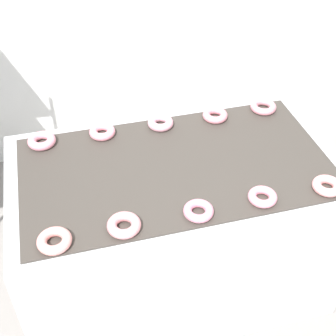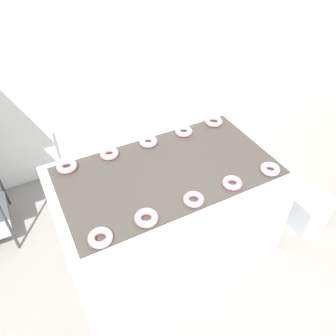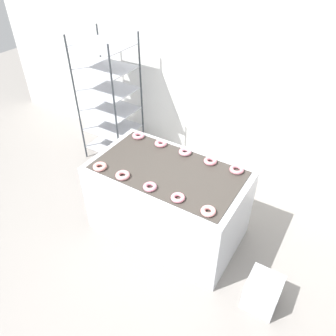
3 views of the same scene
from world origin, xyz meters
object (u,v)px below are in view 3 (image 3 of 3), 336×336
(donut_near_leftmost, at_px, (100,167))
(donut_near_right, at_px, (178,198))
(donut_far_leftmost, at_px, (138,136))
(donut_far_right, at_px, (210,161))
(donut_near_left, at_px, (123,175))
(donut_near_center, at_px, (150,187))
(donut_near_rightmost, at_px, (208,211))
(donut_far_rightmost, at_px, (237,170))
(glaze_bin, at_px, (262,292))
(fryer_machine, at_px, (168,201))
(baking_rack_cart, at_px, (110,100))
(donut_far_left, at_px, (161,143))
(donut_far_center, at_px, (185,152))

(donut_near_leftmost, bearing_deg, donut_near_right, 1.32)
(donut_far_leftmost, relative_size, donut_far_right, 1.04)
(donut_near_left, xyz_separation_m, donut_near_center, (0.32, 0.00, -0.00))
(donut_near_rightmost, height_order, donut_far_rightmost, donut_near_rightmost)
(glaze_bin, height_order, donut_far_leftmost, donut_far_leftmost)
(donut_far_rightmost, bearing_deg, fryer_machine, -150.40)
(donut_near_left, height_order, donut_far_rightmost, donut_near_left)
(baking_rack_cart, height_order, donut_far_left, baking_rack_cart)
(donut_near_leftmost, distance_m, donut_near_right, 0.90)
(donut_near_left, height_order, donut_far_leftmost, same)
(glaze_bin, xyz_separation_m, donut_near_right, (-0.92, 0.00, 0.74))
(donut_near_left, xyz_separation_m, donut_far_right, (0.63, 0.66, -0.00))
(baking_rack_cart, relative_size, donut_far_leftmost, 12.68)
(donut_near_rightmost, height_order, donut_far_center, donut_far_center)
(baking_rack_cart, xyz_separation_m, donut_near_right, (1.78, -1.19, -0.01))
(donut_near_leftmost, xyz_separation_m, donut_near_center, (0.60, 0.01, -0.00))
(donut_far_leftmost, bearing_deg, donut_near_right, -35.81)
(glaze_bin, height_order, donut_near_right, donut_near_right)
(donut_far_right, bearing_deg, glaze_bin, -35.57)
(donut_near_leftmost, height_order, donut_far_leftmost, donut_far_leftmost)
(fryer_machine, xyz_separation_m, baking_rack_cart, (-1.48, 0.87, 0.47))
(donut_near_leftmost, relative_size, donut_far_left, 1.05)
(donut_near_leftmost, xyz_separation_m, donut_far_leftmost, (-0.01, 0.68, 0.00))
(donut_near_left, relative_size, donut_near_rightmost, 1.07)
(donut_far_left, distance_m, donut_far_rightmost, 0.90)
(fryer_machine, height_order, donut_near_leftmost, donut_near_leftmost)
(donut_near_left, xyz_separation_m, donut_far_leftmost, (-0.29, 0.67, 0.00))
(fryer_machine, bearing_deg, donut_near_rightmost, -28.51)
(donut_near_left, distance_m, donut_far_rightmost, 1.13)
(donut_far_center, bearing_deg, fryer_machine, -91.39)
(donut_near_rightmost, relative_size, donut_far_right, 0.98)
(fryer_machine, relative_size, donut_near_leftmost, 11.38)
(donut_far_left, bearing_deg, glaze_bin, -23.32)
(fryer_machine, height_order, donut_far_right, donut_far_right)
(donut_near_right, distance_m, donut_near_rightmost, 0.31)
(glaze_bin, xyz_separation_m, donut_near_leftmost, (-1.82, -0.02, 0.74))
(donut_near_left, distance_m, donut_far_left, 0.67)
(fryer_machine, height_order, glaze_bin, fryer_machine)
(donut_near_rightmost, bearing_deg, donut_near_center, 179.93)
(fryer_machine, distance_m, donut_far_center, 0.57)
(baking_rack_cart, relative_size, donut_near_center, 13.65)
(donut_near_right, distance_m, donut_far_left, 0.89)
(fryer_machine, relative_size, donut_near_rightmost, 12.06)
(glaze_bin, height_order, donut_far_right, donut_far_right)
(donut_far_rightmost, bearing_deg, donut_near_right, -113.96)
(donut_far_left, bearing_deg, donut_near_right, -47.34)
(baking_rack_cart, height_order, donut_far_right, baking_rack_cart)
(donut_far_leftmost, bearing_deg, donut_far_left, -0.21)
(donut_far_right, distance_m, donut_far_rightmost, 0.29)
(glaze_bin, bearing_deg, donut_near_center, -179.57)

